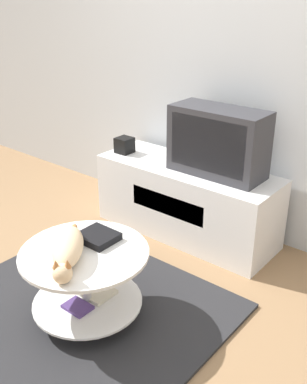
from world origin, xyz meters
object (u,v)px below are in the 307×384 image
(tv, at_px, (218,142))
(dvd_box, at_px, (98,237))
(cat, at_px, (68,249))
(speaker, at_px, (124,145))

(tv, height_order, dvd_box, tv)
(tv, xyz_separation_m, cat, (-0.08, -1.27, -0.26))
(speaker, xyz_separation_m, dvd_box, (0.68, -0.95, -0.13))
(dvd_box, bearing_deg, tv, 84.46)
(tv, xyz_separation_m, speaker, (-0.78, -0.08, -0.17))
(tv, xyz_separation_m, dvd_box, (-0.10, -1.03, -0.30))
(dvd_box, bearing_deg, speaker, 125.33)
(speaker, relative_size, cat, 0.27)
(dvd_box, distance_m, cat, 0.24)
(tv, bearing_deg, cat, -93.40)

